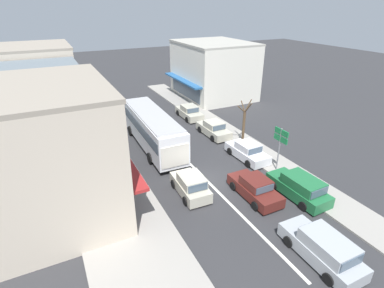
{
  "coord_description": "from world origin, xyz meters",
  "views": [
    {
      "loc": [
        -9.4,
        -16.36,
        12.07
      ],
      "look_at": [
        0.7,
        4.01,
        1.2
      ],
      "focal_mm": 28.0,
      "sensor_mm": 36.0,
      "label": 1
    }
  ],
  "objects_px": {
    "parked_sedan_kerb_second": "(247,151)",
    "street_tree_right": "(244,124)",
    "sedan_adjacent_lane_trail": "(255,188)",
    "parked_sedan_kerb_rear": "(189,112)",
    "parked_sedan_kerb_third": "(214,129)",
    "parked_wagon_kerb_front": "(299,187)",
    "traffic_light_downstreet": "(100,89)",
    "city_bus": "(152,127)",
    "hatchback_behind_bus_mid": "(191,185)",
    "pedestrian_browsing_midblock": "(126,154)",
    "wagon_behind_bus_near": "(323,249)",
    "directional_road_sign": "(281,139)",
    "pedestrian_with_handbag_near": "(119,149)"
  },
  "relations": [
    {
      "from": "city_bus",
      "to": "street_tree_right",
      "type": "distance_m",
      "value": 8.29
    },
    {
      "from": "street_tree_right",
      "to": "parked_sedan_kerb_third",
      "type": "bearing_deg",
      "value": 116.27
    },
    {
      "from": "parked_sedan_kerb_third",
      "to": "street_tree_right",
      "type": "distance_m",
      "value": 3.5
    },
    {
      "from": "pedestrian_with_handbag_near",
      "to": "wagon_behind_bus_near",
      "type": "bearing_deg",
      "value": -66.34
    },
    {
      "from": "sedan_adjacent_lane_trail",
      "to": "street_tree_right",
      "type": "xyz_separation_m",
      "value": [
        4.16,
        7.3,
        1.32
      ]
    },
    {
      "from": "parked_wagon_kerb_front",
      "to": "hatchback_behind_bus_mid",
      "type": "bearing_deg",
      "value": 151.27
    },
    {
      "from": "sedan_adjacent_lane_trail",
      "to": "parked_sedan_kerb_third",
      "type": "height_order",
      "value": "same"
    },
    {
      "from": "street_tree_right",
      "to": "pedestrian_with_handbag_near",
      "type": "height_order",
      "value": "street_tree_right"
    },
    {
      "from": "parked_sedan_kerb_third",
      "to": "traffic_light_downstreet",
      "type": "height_order",
      "value": "traffic_light_downstreet"
    },
    {
      "from": "parked_wagon_kerb_front",
      "to": "pedestrian_browsing_midblock",
      "type": "height_order",
      "value": "pedestrian_browsing_midblock"
    },
    {
      "from": "city_bus",
      "to": "parked_sedan_kerb_rear",
      "type": "distance_m",
      "value": 8.27
    },
    {
      "from": "parked_sedan_kerb_third",
      "to": "sedan_adjacent_lane_trail",
      "type": "bearing_deg",
      "value": -104.91
    },
    {
      "from": "parked_sedan_kerb_third",
      "to": "pedestrian_browsing_midblock",
      "type": "relative_size",
      "value": 2.6
    },
    {
      "from": "city_bus",
      "to": "parked_wagon_kerb_front",
      "type": "height_order",
      "value": "city_bus"
    },
    {
      "from": "parked_wagon_kerb_front",
      "to": "traffic_light_downstreet",
      "type": "xyz_separation_m",
      "value": [
        -8.49,
        23.36,
        2.11
      ]
    },
    {
      "from": "city_bus",
      "to": "street_tree_right",
      "type": "xyz_separation_m",
      "value": [
        7.66,
        -3.16,
        0.11
      ]
    },
    {
      "from": "parked_sedan_kerb_second",
      "to": "street_tree_right",
      "type": "height_order",
      "value": "street_tree_right"
    },
    {
      "from": "pedestrian_with_handbag_near",
      "to": "pedestrian_browsing_midblock",
      "type": "xyz_separation_m",
      "value": [
        0.3,
        -1.19,
        -0.0
      ]
    },
    {
      "from": "parked_wagon_kerb_front",
      "to": "traffic_light_downstreet",
      "type": "height_order",
      "value": "traffic_light_downstreet"
    },
    {
      "from": "pedestrian_browsing_midblock",
      "to": "street_tree_right",
      "type": "bearing_deg",
      "value": -3.43
    },
    {
      "from": "city_bus",
      "to": "hatchback_behind_bus_mid",
      "type": "height_order",
      "value": "city_bus"
    },
    {
      "from": "parked_sedan_kerb_third",
      "to": "parked_sedan_kerb_rear",
      "type": "xyz_separation_m",
      "value": [
        0.01,
        5.54,
        0.0
      ]
    },
    {
      "from": "parked_wagon_kerb_front",
      "to": "pedestrian_with_handbag_near",
      "type": "distance_m",
      "value": 14.24
    },
    {
      "from": "wagon_behind_bus_near",
      "to": "directional_road_sign",
      "type": "bearing_deg",
      "value": 63.61
    },
    {
      "from": "hatchback_behind_bus_mid",
      "to": "traffic_light_downstreet",
      "type": "height_order",
      "value": "traffic_light_downstreet"
    },
    {
      "from": "traffic_light_downstreet",
      "to": "directional_road_sign",
      "type": "relative_size",
      "value": 1.17
    },
    {
      "from": "street_tree_right",
      "to": "pedestrian_with_handbag_near",
      "type": "bearing_deg",
      "value": 170.61
    },
    {
      "from": "sedan_adjacent_lane_trail",
      "to": "parked_sedan_kerb_second",
      "type": "relative_size",
      "value": 0.99
    },
    {
      "from": "hatchback_behind_bus_mid",
      "to": "pedestrian_browsing_midblock",
      "type": "xyz_separation_m",
      "value": [
        -2.9,
        5.76,
        0.36
      ]
    },
    {
      "from": "city_bus",
      "to": "parked_sedan_kerb_second",
      "type": "distance_m",
      "value": 8.62
    },
    {
      "from": "city_bus",
      "to": "pedestrian_browsing_midblock",
      "type": "bearing_deg",
      "value": -141.42
    },
    {
      "from": "hatchback_behind_bus_mid",
      "to": "parked_sedan_kerb_rear",
      "type": "height_order",
      "value": "hatchback_behind_bus_mid"
    },
    {
      "from": "parked_sedan_kerb_third",
      "to": "pedestrian_with_handbag_near",
      "type": "height_order",
      "value": "pedestrian_with_handbag_near"
    },
    {
      "from": "parked_sedan_kerb_second",
      "to": "street_tree_right",
      "type": "xyz_separation_m",
      "value": [
        1.36,
        2.58,
        1.32
      ]
    },
    {
      "from": "traffic_light_downstreet",
      "to": "parked_sedan_kerb_second",
      "type": "bearing_deg",
      "value": -63.55
    },
    {
      "from": "sedan_adjacent_lane_trail",
      "to": "pedestrian_browsing_midblock",
      "type": "xyz_separation_m",
      "value": [
        -6.66,
        7.95,
        0.4
      ]
    },
    {
      "from": "parked_sedan_kerb_second",
      "to": "parked_sedan_kerb_rear",
      "type": "xyz_separation_m",
      "value": [
        -0.07,
        11.04,
        0.0
      ]
    },
    {
      "from": "parked_sedan_kerb_third",
      "to": "traffic_light_downstreet",
      "type": "xyz_separation_m",
      "value": [
        -8.53,
        11.81,
        2.19
      ]
    },
    {
      "from": "city_bus",
      "to": "hatchback_behind_bus_mid",
      "type": "xyz_separation_m",
      "value": [
        -0.25,
        -8.27,
        -1.17
      ]
    },
    {
      "from": "city_bus",
      "to": "pedestrian_with_handbag_near",
      "type": "height_order",
      "value": "city_bus"
    },
    {
      "from": "parked_sedan_kerb_second",
      "to": "parked_wagon_kerb_front",
      "type": "bearing_deg",
      "value": -91.08
    },
    {
      "from": "parked_sedan_kerb_third",
      "to": "parked_wagon_kerb_front",
      "type": "bearing_deg",
      "value": -90.18
    },
    {
      "from": "hatchback_behind_bus_mid",
      "to": "traffic_light_downstreet",
      "type": "bearing_deg",
      "value": 95.91
    },
    {
      "from": "parked_sedan_kerb_third",
      "to": "pedestrian_with_handbag_near",
      "type": "xyz_separation_m",
      "value": [
        -9.68,
        -1.07,
        0.4
      ]
    },
    {
      "from": "wagon_behind_bus_near",
      "to": "pedestrian_browsing_midblock",
      "type": "xyz_separation_m",
      "value": [
        -6.35,
        13.98,
        0.32
      ]
    },
    {
      "from": "city_bus",
      "to": "pedestrian_with_handbag_near",
      "type": "xyz_separation_m",
      "value": [
        -3.45,
        -1.33,
        -0.81
      ]
    },
    {
      "from": "city_bus",
      "to": "directional_road_sign",
      "type": "distance_m",
      "value": 11.12
    },
    {
      "from": "wagon_behind_bus_near",
      "to": "directional_road_sign",
      "type": "xyz_separation_m",
      "value": [
        4.0,
        8.06,
        1.96
      ]
    },
    {
      "from": "sedan_adjacent_lane_trail",
      "to": "parked_sedan_kerb_rear",
      "type": "bearing_deg",
      "value": 80.17
    },
    {
      "from": "pedestrian_with_handbag_near",
      "to": "city_bus",
      "type": "bearing_deg",
      "value": 21.0
    }
  ]
}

